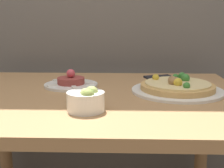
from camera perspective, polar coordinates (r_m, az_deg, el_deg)
The scene contains 5 objects.
dining_table at distance 1.15m, azimuth -3.03°, elevation -7.46°, with size 1.09×0.83×0.78m.
pizza_plate at distance 1.16m, azimuth 11.86°, elevation -0.60°, with size 0.33×0.33×0.06m.
tartare_plate at distance 1.24m, azimuth -7.50°, elevation 0.22°, with size 0.21×0.21×0.07m.
small_bowl at distance 0.91m, azimuth -4.73°, elevation -2.87°, with size 0.11×0.11×0.07m.
napkin at distance 1.41m, azimuth 8.60°, elevation 1.23°, with size 0.14×0.11×0.01m.
Camera 1 is at (0.10, -0.66, 1.06)m, focal length 50.00 mm.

